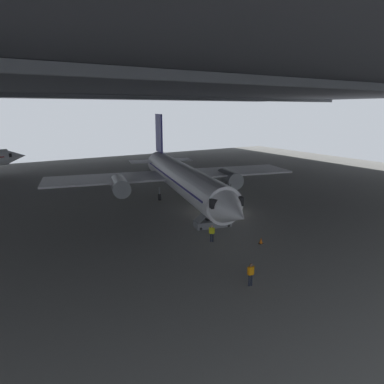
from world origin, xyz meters
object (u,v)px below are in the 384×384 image
(airplane_main, at_px, (181,177))
(crew_worker_by_stairs, at_px, (212,232))
(traffic_cone_orange, at_px, (261,241))
(boarding_stairs, at_px, (213,220))
(crew_worker_near_nose, at_px, (251,273))

(airplane_main, relative_size, crew_worker_by_stairs, 22.02)
(airplane_main, xyz_separation_m, traffic_cone_orange, (-0.54, -16.02, -3.12))
(airplane_main, xyz_separation_m, boarding_stairs, (-1.65, -9.85, -2.69))
(crew_worker_by_stairs, bearing_deg, boarding_stairs, 54.06)
(crew_worker_near_nose, bearing_deg, boarding_stairs, 67.61)
(airplane_main, height_order, crew_worker_near_nose, airplane_main)
(crew_worker_near_nose, distance_m, traffic_cone_orange, 7.99)
(airplane_main, height_order, crew_worker_by_stairs, airplane_main)
(airplane_main, bearing_deg, boarding_stairs, -99.51)
(airplane_main, bearing_deg, crew_worker_by_stairs, -107.39)
(airplane_main, distance_m, boarding_stairs, 10.34)
(airplane_main, distance_m, crew_worker_near_nose, 22.48)
(boarding_stairs, xyz_separation_m, crew_worker_by_stairs, (-2.53, -3.49, 0.19))
(boarding_stairs, height_order, crew_worker_by_stairs, boarding_stairs)
(crew_worker_near_nose, height_order, crew_worker_by_stairs, crew_worker_near_nose)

